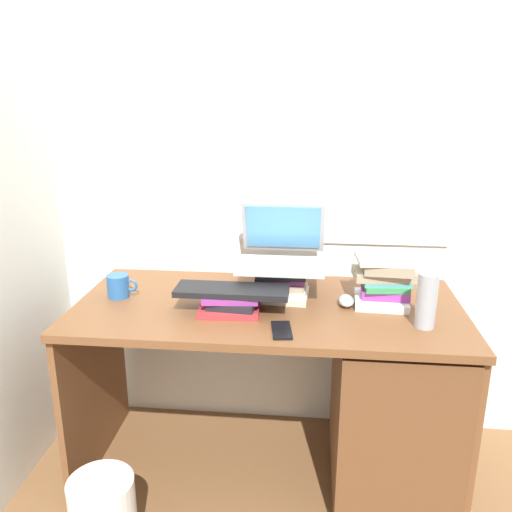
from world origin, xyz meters
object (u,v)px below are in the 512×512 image
at_px(book_stack_tall, 281,284).
at_px(keyboard, 232,291).
at_px(book_stack_side, 385,279).
at_px(computer_mouse, 346,301).
at_px(book_stack_keyboard_riser, 231,303).
at_px(water_bottle, 427,301).
at_px(cell_phone, 282,330).
at_px(laptop, 282,249).
at_px(desk, 363,390).
at_px(mug, 119,286).

bearing_deg(book_stack_tall, keyboard, -136.67).
distance_m(book_stack_side, computer_mouse, 0.17).
bearing_deg(computer_mouse, book_stack_keyboard_riser, -165.89).
xyz_separation_m(water_bottle, cell_phone, (-0.49, -0.09, -0.09)).
relative_size(keyboard, water_bottle, 2.14).
relative_size(laptop, computer_mouse, 3.27).
relative_size(desk, book_stack_tall, 6.68).
distance_m(computer_mouse, water_bottle, 0.32).
bearing_deg(cell_phone, book_stack_tall, 86.51).
bearing_deg(cell_phone, book_stack_side, 30.00).
bearing_deg(computer_mouse, desk, -32.38).
bearing_deg(mug, book_stack_tall, 5.31).
height_order(laptop, water_bottle, laptop).
xyz_separation_m(book_stack_keyboard_riser, laptop, (0.17, 0.23, 0.15)).
distance_m(laptop, keyboard, 0.30).
xyz_separation_m(desk, book_stack_side, (0.06, 0.08, 0.44)).
distance_m(book_stack_keyboard_riser, computer_mouse, 0.45).
bearing_deg(computer_mouse, book_stack_tall, 168.05).
relative_size(book_stack_side, cell_phone, 1.77).
bearing_deg(cell_phone, computer_mouse, 40.63).
height_order(water_bottle, cell_phone, water_bottle).
distance_m(book_stack_keyboard_riser, cell_phone, 0.25).
height_order(laptop, cell_phone, laptop).
bearing_deg(book_stack_side, computer_mouse, -168.60).
distance_m(keyboard, computer_mouse, 0.44).
xyz_separation_m(desk, cell_phone, (-0.31, -0.21, 0.34)).
relative_size(water_bottle, cell_phone, 1.45).
bearing_deg(mug, book_stack_side, 1.89).
height_order(book_stack_keyboard_riser, mug, mug).
distance_m(book_stack_tall, book_stack_keyboard_riser, 0.24).
distance_m(book_stack_tall, book_stack_side, 0.40).
height_order(book_stack_keyboard_riser, water_bottle, water_bottle).
bearing_deg(book_stack_side, book_stack_keyboard_riser, -166.56).
relative_size(desk, keyboard, 3.54).
xyz_separation_m(book_stack_side, keyboard, (-0.57, -0.14, -0.02)).
xyz_separation_m(laptop, keyboard, (-0.17, -0.23, -0.10)).
xyz_separation_m(book_stack_side, computer_mouse, (-0.14, -0.03, -0.08)).
bearing_deg(cell_phone, laptop, 85.99).
bearing_deg(book_stack_tall, cell_phone, -85.82).
height_order(book_stack_side, water_bottle, water_bottle).
relative_size(book_stack_keyboard_riser, water_bottle, 1.17).
xyz_separation_m(book_stack_side, water_bottle, (0.12, -0.20, -0.00)).
bearing_deg(laptop, water_bottle, -29.30).
bearing_deg(cell_phone, book_stack_keyboard_riser, 134.52).
distance_m(book_stack_tall, mug, 0.65).
relative_size(desk, computer_mouse, 14.29).
distance_m(keyboard, water_bottle, 0.69).
relative_size(laptop, mug, 2.75).
height_order(book_stack_side, cell_phone, book_stack_side).
height_order(book_stack_tall, cell_phone, book_stack_tall).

